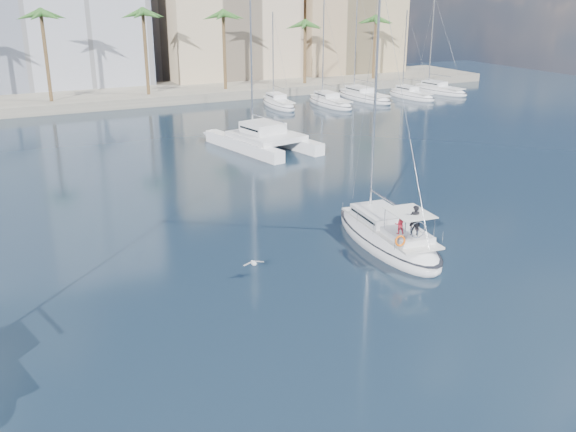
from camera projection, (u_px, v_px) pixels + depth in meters
ground at (322, 272)px, 34.65m from camera, size 160.00×160.00×0.00m
quay at (99, 98)px, 85.87m from camera, size 120.00×14.00×1.20m
building_beige at (226, 18)px, 99.54m from camera, size 20.00×14.00×20.00m
building_tan_right at (343, 23)px, 106.59m from camera, size 18.00×12.00×18.00m
palm_centre at (98, 24)px, 79.24m from camera, size 3.60×3.60×12.30m
palm_right at (335, 18)px, 93.53m from camera, size 3.60×3.60×12.30m
main_sloop at (387, 236)px, 38.23m from camera, size 4.55×11.10×16.03m
catamaran at (264, 137)px, 60.91m from camera, size 7.83×12.40×16.86m
seagull at (254, 263)px, 33.79m from camera, size 1.18×0.51×0.22m
moored_yacht_a at (279, 107)px, 82.67m from camera, size 3.37×9.52×11.90m
moored_yacht_b at (330, 105)px, 83.72m from camera, size 3.32×10.83×13.72m
moored_yacht_c at (364, 99)px, 88.14m from camera, size 3.98×12.33×15.54m
moored_yacht_d at (411, 98)px, 89.18m from camera, size 3.52×9.55×11.90m
moored_yacht_e at (439, 93)px, 93.60m from camera, size 4.61×11.11×13.72m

